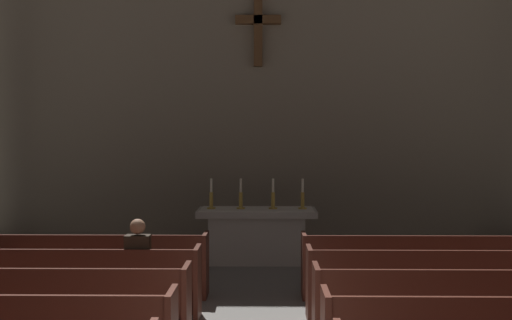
% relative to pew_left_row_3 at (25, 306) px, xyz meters
% --- Properties ---
extents(pew_left_row_3, '(3.69, 0.50, 0.95)m').
position_rel_pew_left_row_3_xyz_m(pew_left_row_3, '(0.00, 0.00, 0.00)').
color(pew_left_row_3, '#4C2319').
rests_on(pew_left_row_3, ground).
extents(pew_left_row_4, '(3.69, 0.50, 0.95)m').
position_rel_pew_left_row_3_xyz_m(pew_left_row_4, '(0.00, 1.12, 0.00)').
color(pew_left_row_4, '#4C2319').
rests_on(pew_left_row_4, ground).
extents(pew_left_row_5, '(3.69, 0.50, 0.95)m').
position_rel_pew_left_row_3_xyz_m(pew_left_row_5, '(0.00, 2.25, 0.00)').
color(pew_left_row_5, '#4C2319').
rests_on(pew_left_row_5, ground).
extents(pew_right_row_3, '(3.69, 0.50, 0.95)m').
position_rel_pew_left_row_3_xyz_m(pew_right_row_3, '(5.08, 0.00, 0.00)').
color(pew_right_row_3, '#4C2319').
rests_on(pew_right_row_3, ground).
extents(pew_right_row_4, '(3.69, 0.50, 0.95)m').
position_rel_pew_left_row_3_xyz_m(pew_right_row_4, '(5.08, 1.12, 0.00)').
color(pew_right_row_4, '#4C2319').
rests_on(pew_right_row_4, ground).
extents(pew_right_row_5, '(3.69, 0.50, 0.95)m').
position_rel_pew_left_row_3_xyz_m(pew_right_row_5, '(5.08, 2.25, 0.00)').
color(pew_right_row_5, '#4C2319').
rests_on(pew_right_row_5, ground).
extents(altar, '(2.20, 0.90, 1.01)m').
position_rel_pew_left_row_3_xyz_m(altar, '(2.54, 4.73, 0.06)').
color(altar, '#BCB7AD').
rests_on(altar, ground).
extents(candlestick_outer_left, '(0.16, 0.16, 0.56)m').
position_rel_pew_left_row_3_xyz_m(candlestick_outer_left, '(1.69, 4.73, 0.71)').
color(candlestick_outer_left, '#B79338').
rests_on(candlestick_outer_left, altar).
extents(candlestick_inner_left, '(0.16, 0.16, 0.56)m').
position_rel_pew_left_row_3_xyz_m(candlestick_inner_left, '(2.24, 4.73, 0.71)').
color(candlestick_inner_left, '#B79338').
rests_on(candlestick_inner_left, altar).
extents(candlestick_inner_right, '(0.16, 0.16, 0.56)m').
position_rel_pew_left_row_3_xyz_m(candlestick_inner_right, '(2.84, 4.73, 0.71)').
color(candlestick_inner_right, '#B79338').
rests_on(candlestick_inner_right, altar).
extents(candlestick_outer_right, '(0.16, 0.16, 0.56)m').
position_rel_pew_left_row_3_xyz_m(candlestick_outer_right, '(3.39, 4.73, 0.71)').
color(candlestick_outer_right, '#B79338').
rests_on(candlestick_outer_right, altar).
extents(apse_with_cross, '(12.48, 0.43, 8.42)m').
position_rel_pew_left_row_3_xyz_m(apse_with_cross, '(2.54, 7.00, 3.73)').
color(apse_with_cross, gray).
rests_on(apse_with_cross, ground).
extents(lone_worshipper, '(0.32, 0.43, 1.32)m').
position_rel_pew_left_row_3_xyz_m(lone_worshipper, '(1.05, 1.16, 0.22)').
color(lone_worshipper, '#26262B').
rests_on(lone_worshipper, ground).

